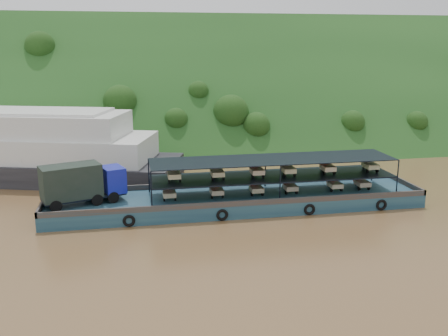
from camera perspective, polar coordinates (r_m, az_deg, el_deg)
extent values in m
plane|color=brown|center=(47.42, 3.06, -4.51)|extent=(160.00, 160.00, 0.00)
cube|color=#153814|center=(81.78, -2.93, 3.35)|extent=(140.00, 39.60, 39.60)
cube|color=#143148|center=(47.26, 1.40, -3.79)|extent=(35.00, 7.00, 1.20)
cube|color=#592D19|center=(50.21, 0.59, -1.71)|extent=(35.00, 0.20, 0.50)
cube|color=#592D19|center=(43.84, 2.34, -4.06)|extent=(35.00, 0.20, 0.50)
cube|color=#592D19|center=(53.32, 20.02, -1.63)|extent=(0.20, 7.00, 0.50)
cube|color=#592D19|center=(46.71, -20.00, -3.78)|extent=(0.20, 7.00, 0.50)
torus|color=black|center=(42.95, -10.81, -5.96)|extent=(1.06, 0.26, 1.06)
torus|color=black|center=(43.60, -0.20, -5.40)|extent=(1.06, 0.26, 1.06)
torus|color=black|center=(45.66, 9.75, -4.70)|extent=(1.06, 0.26, 1.06)
torus|color=black|center=(48.49, 17.55, -4.05)|extent=(1.06, 0.26, 1.06)
cylinder|color=black|center=(44.56, -18.69, -4.14)|extent=(1.10, 0.69, 1.04)
cylinder|color=black|center=(46.61, -19.25, -3.40)|extent=(1.10, 0.69, 1.04)
cylinder|color=black|center=(45.32, -14.31, -3.53)|extent=(1.10, 0.69, 1.04)
cylinder|color=black|center=(47.35, -15.06, -2.83)|extent=(1.10, 0.69, 1.04)
cylinder|color=black|center=(45.71, -12.55, -3.27)|extent=(1.10, 0.69, 1.04)
cylinder|color=black|center=(47.72, -13.37, -2.59)|extent=(1.10, 0.69, 1.04)
cube|color=black|center=(46.09, -15.70, -3.12)|extent=(7.45, 4.54, 0.21)
cube|color=#161E9C|center=(46.47, -12.57, -1.26)|extent=(2.51, 2.95, 2.29)
cube|color=black|center=(46.63, -11.57, -0.62)|extent=(0.76, 1.98, 0.94)
cube|color=black|center=(45.45, -17.09, -1.48)|extent=(5.55, 4.03, 2.92)
cube|color=black|center=(47.46, 5.55, -0.93)|extent=(23.00, 5.00, 0.12)
cube|color=black|center=(47.07, 5.60, 1.00)|extent=(23.00, 5.00, 0.08)
cylinder|color=black|center=(43.27, -8.30, -2.50)|extent=(0.12, 0.12, 3.30)
cylinder|color=black|center=(48.08, -8.58, -0.84)|extent=(0.12, 0.12, 3.30)
cylinder|color=black|center=(45.15, 6.43, -1.74)|extent=(0.12, 0.12, 3.30)
cylinder|color=black|center=(49.79, 4.75, -0.22)|extent=(0.12, 0.12, 3.30)
cylinder|color=black|center=(49.70, 19.22, -0.99)|extent=(0.12, 0.12, 3.30)
cylinder|color=black|center=(53.95, 16.61, 0.34)|extent=(0.12, 0.12, 3.30)
cylinder|color=black|center=(47.15, -6.40, -2.82)|extent=(0.12, 0.52, 0.52)
cylinder|color=black|center=(45.40, -6.85, -3.50)|extent=(0.14, 0.52, 0.52)
cylinder|color=black|center=(45.47, -5.59, -3.44)|extent=(0.14, 0.52, 0.52)
cube|color=beige|center=(45.66, -6.27, -2.93)|extent=(1.15, 1.50, 0.44)
cube|color=red|center=(46.71, -6.39, -2.32)|extent=(0.55, 0.80, 0.80)
cube|color=red|center=(46.38, -6.39, -1.79)|extent=(0.50, 0.10, 0.10)
cylinder|color=black|center=(47.64, -1.14, -2.56)|extent=(0.12, 0.52, 0.52)
cylinder|color=black|center=(45.86, -1.39, -3.22)|extent=(0.14, 0.52, 0.52)
cylinder|color=black|center=(46.03, -0.16, -3.15)|extent=(0.14, 0.52, 0.52)
cube|color=beige|center=(46.18, -0.85, -2.66)|extent=(1.15, 1.50, 0.44)
cube|color=red|center=(47.21, -1.09, -2.06)|extent=(0.55, 0.80, 0.80)
cube|color=red|center=(46.89, -1.05, -1.53)|extent=(0.50, 0.10, 0.10)
cylinder|color=black|center=(48.39, 3.29, -2.32)|extent=(0.12, 0.52, 0.52)
cylinder|color=black|center=(46.60, 3.22, -2.96)|extent=(0.14, 0.52, 0.52)
cylinder|color=black|center=(46.84, 4.41, -2.89)|extent=(0.14, 0.52, 0.52)
cube|color=#C9BA8E|center=(46.95, 3.72, -2.41)|extent=(1.15, 1.50, 0.44)
cube|color=red|center=(47.97, 3.38, -1.82)|extent=(0.55, 0.80, 0.80)
cube|color=red|center=(47.65, 3.45, -1.31)|extent=(0.50, 0.10, 0.10)
cylinder|color=black|center=(49.28, 7.06, -2.10)|extent=(0.12, 0.52, 0.52)
cylinder|color=black|center=(47.49, 7.14, -2.72)|extent=(0.14, 0.52, 0.52)
cylinder|color=black|center=(47.80, 8.28, -2.65)|extent=(0.14, 0.52, 0.52)
cube|color=tan|center=(47.86, 7.59, -2.18)|extent=(1.15, 1.50, 0.44)
cube|color=#A8290B|center=(48.86, 7.18, -1.61)|extent=(0.55, 0.80, 0.80)
cube|color=#A8290B|center=(48.55, 7.27, -1.10)|extent=(0.50, 0.10, 0.10)
cylinder|color=black|center=(50.81, 11.91, -1.81)|extent=(0.12, 0.52, 0.52)
cylinder|color=black|center=(49.03, 12.17, -2.40)|extent=(0.14, 0.52, 0.52)
cylinder|color=black|center=(49.42, 13.24, -2.33)|extent=(0.14, 0.52, 0.52)
cube|color=beige|center=(49.43, 12.57, -1.88)|extent=(1.15, 1.50, 0.44)
cube|color=#AC0B1A|center=(50.40, 12.07, -1.33)|extent=(0.55, 0.80, 0.80)
cube|color=#AC0B1A|center=(50.10, 12.19, -0.84)|extent=(0.50, 0.10, 0.10)
cylinder|color=black|center=(51.96, 14.83, -1.63)|extent=(0.12, 0.52, 0.52)
cylinder|color=black|center=(50.19, 15.19, -2.20)|extent=(0.14, 0.52, 0.52)
cylinder|color=black|center=(50.62, 16.21, -2.13)|extent=(0.14, 0.52, 0.52)
cube|color=#CAB38F|center=(50.61, 15.55, -1.69)|extent=(1.15, 1.50, 0.44)
cube|color=#A91C0B|center=(51.56, 15.01, -1.16)|extent=(0.55, 0.80, 0.80)
cube|color=#A91C0B|center=(51.26, 15.14, -0.68)|extent=(0.50, 0.10, 0.10)
cylinder|color=black|center=(46.72, -5.88, -0.78)|extent=(0.12, 0.52, 0.52)
cylinder|color=black|center=(44.95, -6.31, -1.38)|extent=(0.14, 0.52, 0.52)
cylinder|color=black|center=(45.03, -5.04, -1.32)|extent=(0.14, 0.52, 0.52)
cube|color=beige|center=(45.23, -5.73, -0.82)|extent=(1.15, 1.50, 0.44)
cube|color=#C4B68A|center=(46.30, -5.86, -0.25)|extent=(0.55, 0.80, 0.80)
cube|color=#C4B68A|center=(45.99, -5.85, 0.30)|extent=(0.50, 0.10, 0.10)
cylinder|color=black|center=(47.20, -1.07, -0.55)|extent=(0.12, 0.52, 0.52)
cylinder|color=black|center=(45.40, -1.31, -1.14)|extent=(0.14, 0.52, 0.52)
cylinder|color=black|center=(45.57, -0.07, -1.08)|extent=(0.14, 0.52, 0.52)
cube|color=#C3BD8A|center=(45.73, -0.77, -0.59)|extent=(1.15, 1.50, 0.44)
cube|color=beige|center=(46.78, -1.01, -0.03)|extent=(0.55, 0.80, 0.80)
cube|color=beige|center=(46.47, -0.97, 0.51)|extent=(0.50, 0.10, 0.10)
cylinder|color=black|center=(47.95, 3.36, -0.34)|extent=(0.12, 0.52, 0.52)
cylinder|color=black|center=(46.14, 3.30, -0.91)|extent=(0.14, 0.52, 0.52)
cylinder|color=black|center=(46.39, 4.50, -0.85)|extent=(0.14, 0.52, 0.52)
cube|color=beige|center=(46.50, 3.80, -0.37)|extent=(1.15, 1.50, 0.44)
cube|color=#B20D0B|center=(47.54, 3.46, 0.18)|extent=(0.55, 0.80, 0.80)
cube|color=#B20D0B|center=(47.23, 3.53, 0.71)|extent=(0.50, 0.10, 0.10)
cylinder|color=black|center=(48.76, 6.84, -0.18)|extent=(0.12, 0.52, 0.52)
cylinder|color=black|center=(46.95, 6.91, -0.73)|extent=(0.14, 0.52, 0.52)
cylinder|color=black|center=(47.26, 8.07, -0.67)|extent=(0.14, 0.52, 0.52)
cube|color=beige|center=(47.34, 7.37, -0.20)|extent=(1.15, 1.50, 0.44)
cube|color=#C6AF8C|center=(48.36, 6.96, 0.34)|extent=(0.55, 0.80, 0.80)
cube|color=#C6AF8C|center=(48.06, 7.05, 0.86)|extent=(0.50, 0.10, 0.10)
cylinder|color=black|center=(50.07, 11.15, 0.03)|extent=(0.12, 0.52, 0.52)
cylinder|color=black|center=(48.27, 11.39, -0.50)|extent=(0.14, 0.52, 0.52)
cylinder|color=black|center=(48.65, 12.48, -0.44)|extent=(0.14, 0.52, 0.52)
cube|color=beige|center=(48.69, 11.80, 0.02)|extent=(1.15, 1.50, 0.44)
cube|color=red|center=(49.68, 11.31, 0.53)|extent=(0.55, 0.80, 0.80)
cube|color=red|center=(49.39, 11.42, 1.04)|extent=(0.50, 0.10, 0.10)
cylinder|color=black|center=(51.86, 15.69, 0.25)|extent=(0.12, 0.52, 0.52)
cylinder|color=black|center=(50.08, 16.08, -0.26)|extent=(0.14, 0.52, 0.52)
cylinder|color=black|center=(50.53, 17.09, -0.20)|extent=(0.14, 0.52, 0.52)
cube|color=beige|center=(50.52, 16.43, 0.24)|extent=(1.15, 1.50, 0.44)
cube|color=beige|center=(51.48, 15.87, 0.73)|extent=(0.55, 0.80, 0.80)
cube|color=beige|center=(51.20, 16.01, 1.23)|extent=(0.50, 0.10, 0.10)
cube|color=black|center=(62.78, -23.21, 0.07)|extent=(40.04, 20.98, 2.34)
cube|color=silver|center=(62.28, -23.43, 2.33)|extent=(34.18, 18.30, 2.72)
cube|color=silver|center=(61.86, -23.67, 4.71)|extent=(28.32, 15.61, 2.53)
cube|color=silver|center=(61.67, -23.79, 6.01)|extent=(24.32, 13.52, 0.29)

